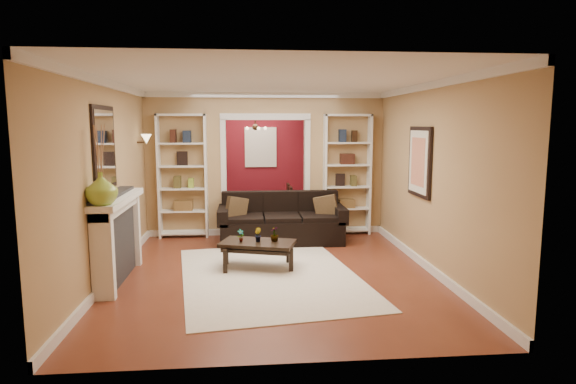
{
  "coord_description": "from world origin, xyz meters",
  "views": [
    {
      "loc": [
        -0.4,
        -8.0,
        2.1
      ],
      "look_at": [
        0.25,
        -0.8,
        1.09
      ],
      "focal_mm": 30.0,
      "sensor_mm": 36.0,
      "label": 1
    }
  ],
  "objects": [
    {
      "name": "wall_sconce",
      "position": [
        -2.15,
        0.55,
        1.83
      ],
      "size": [
        0.18,
        0.18,
        0.22
      ],
      "primitive_type": "cube",
      "color": "#FFE0A5",
      "rests_on": "wall_left"
    },
    {
      "name": "framed_art",
      "position": [
        2.21,
        -1.0,
        1.55
      ],
      "size": [
        0.04,
        0.85,
        1.05
      ],
      "primitive_type": "cube",
      "color": "black",
      "rests_on": "wall_right"
    },
    {
      "name": "wall_back",
      "position": [
        0.0,
        4.0,
        1.35
      ],
      "size": [
        8.0,
        0.0,
        8.0
      ],
      "primitive_type": "plane",
      "rotation": [
        1.57,
        0.0,
        0.0
      ],
      "color": "tan",
      "rests_on": "ground"
    },
    {
      "name": "pillow_right",
      "position": [
        1.05,
        0.43,
        0.63
      ],
      "size": [
        0.41,
        0.23,
        0.4
      ],
      "primitive_type": "cube",
      "rotation": [
        0.0,
        0.0,
        -0.31
      ],
      "color": "brown",
      "rests_on": "sofa"
    },
    {
      "name": "ceiling",
      "position": [
        0.0,
        0.0,
        2.7
      ],
      "size": [
        8.0,
        8.0,
        0.0
      ],
      "primitive_type": "plane",
      "rotation": [
        3.14,
        0.0,
        0.0
      ],
      "color": "white",
      "rests_on": "ground"
    },
    {
      "name": "dining_window",
      "position": [
        0.0,
        3.93,
        1.55
      ],
      "size": [
        0.78,
        0.03,
        0.98
      ],
      "primitive_type": "cube",
      "color": "#8CA5CC",
      "rests_on": "wall_back"
    },
    {
      "name": "pillow_left",
      "position": [
        -0.55,
        0.43,
        0.63
      ],
      "size": [
        0.39,
        0.3,
        0.39
      ],
      "primitive_type": "cube",
      "rotation": [
        0.0,
        0.0,
        0.58
      ],
      "color": "brown",
      "rests_on": "sofa"
    },
    {
      "name": "mirror",
      "position": [
        -2.23,
        -1.5,
        1.8
      ],
      "size": [
        0.03,
        0.95,
        1.1
      ],
      "primitive_type": "cube",
      "color": "silver",
      "rests_on": "wall_left"
    },
    {
      "name": "coffee_table",
      "position": [
        -0.22,
        -1.1,
        0.2
      ],
      "size": [
        1.18,
        0.86,
        0.4
      ],
      "primitive_type": "cube",
      "rotation": [
        0.0,
        0.0,
        -0.3
      ],
      "color": "black",
      "rests_on": "floor"
    },
    {
      "name": "bookshelf_right",
      "position": [
        1.55,
        1.03,
        1.15
      ],
      "size": [
        0.9,
        0.3,
        2.3
      ],
      "primitive_type": "cube",
      "color": "white",
      "rests_on": "floor"
    },
    {
      "name": "dining_table",
      "position": [
        -0.16,
        2.74,
        0.26
      ],
      "size": [
        1.48,
        0.83,
        0.52
      ],
      "primitive_type": "imported",
      "rotation": [
        0.0,
        0.0,
        1.57
      ],
      "color": "black",
      "rests_on": "floor"
    },
    {
      "name": "dining_chair_nw",
      "position": [
        -0.71,
        2.44,
        0.44
      ],
      "size": [
        0.53,
        0.53,
        0.87
      ],
      "primitive_type": "cube",
      "rotation": [
        0.0,
        0.0,
        1.85
      ],
      "color": "black",
      "rests_on": "floor"
    },
    {
      "name": "vase",
      "position": [
        -2.09,
        -2.2,
        1.35
      ],
      "size": [
        0.46,
        0.46,
        0.39
      ],
      "primitive_type": "imported",
      "rotation": [
        0.0,
        0.0,
        -0.28
      ],
      "color": "#8DB039",
      "rests_on": "fireplace"
    },
    {
      "name": "dining_chair_se",
      "position": [
        0.39,
        3.04,
        0.38
      ],
      "size": [
        0.49,
        0.49,
        0.77
      ],
      "primitive_type": "cube",
      "rotation": [
        0.0,
        0.0,
        -1.2
      ],
      "color": "black",
      "rests_on": "floor"
    },
    {
      "name": "bookshelf_left",
      "position": [
        -1.55,
        1.03,
        1.15
      ],
      "size": [
        0.9,
        0.3,
        2.3
      ],
      "primitive_type": "cube",
      "color": "white",
      "rests_on": "floor"
    },
    {
      "name": "fireplace",
      "position": [
        -2.09,
        -1.5,
        0.58
      ],
      "size": [
        0.32,
        1.7,
        1.16
      ],
      "primitive_type": "cube",
      "color": "white",
      "rests_on": "floor"
    },
    {
      "name": "plant_left",
      "position": [
        -0.47,
        -1.1,
        0.5
      ],
      "size": [
        0.12,
        0.11,
        0.19
      ],
      "primitive_type": "imported",
      "rotation": [
        0.0,
        0.0,
        0.48
      ],
      "color": "#336626",
      "rests_on": "coffee_table"
    },
    {
      "name": "floor",
      "position": [
        0.0,
        0.0,
        0.0
      ],
      "size": [
        8.0,
        8.0,
        0.0
      ],
      "primitive_type": "plane",
      "color": "brown",
      "rests_on": "ground"
    },
    {
      "name": "wall_right",
      "position": [
        2.25,
        0.0,
        1.35
      ],
      "size": [
        0.0,
        8.0,
        8.0
      ],
      "primitive_type": "plane",
      "rotation": [
        1.57,
        0.0,
        -1.57
      ],
      "color": "tan",
      "rests_on": "ground"
    },
    {
      "name": "plant_right",
      "position": [
        0.02,
        -1.1,
        0.51
      ],
      "size": [
        0.17,
        0.17,
        0.22
      ],
      "primitive_type": "imported",
      "rotation": [
        0.0,
        0.0,
        3.95
      ],
      "color": "#336626",
      "rests_on": "coffee_table"
    },
    {
      "name": "partition_wall",
      "position": [
        0.0,
        1.2,
        1.35
      ],
      "size": [
        4.5,
        0.15,
        2.7
      ],
      "primitive_type": "cube",
      "color": "tan",
      "rests_on": "floor"
    },
    {
      "name": "wall_left",
      "position": [
        -2.25,
        0.0,
        1.35
      ],
      "size": [
        0.0,
        8.0,
        8.0
      ],
      "primitive_type": "plane",
      "rotation": [
        1.57,
        0.0,
        1.57
      ],
      "color": "tan",
      "rests_on": "ground"
    },
    {
      "name": "red_back_panel",
      "position": [
        0.0,
        3.97,
        1.32
      ],
      "size": [
        4.44,
        0.04,
        2.64
      ],
      "primitive_type": "cube",
      "color": "maroon",
      "rests_on": "floor"
    },
    {
      "name": "wall_front",
      "position": [
        0.0,
        -4.0,
        1.35
      ],
      "size": [
        8.0,
        0.0,
        8.0
      ],
      "primitive_type": "plane",
      "rotation": [
        -1.57,
        0.0,
        0.0
      ],
      "color": "tan",
      "rests_on": "ground"
    },
    {
      "name": "dining_chair_sw",
      "position": [
        -0.71,
        3.04,
        0.47
      ],
      "size": [
        0.51,
        0.51,
        0.93
      ],
      "primitive_type": "cube",
      "rotation": [
        0.0,
        0.0,
        1.7
      ],
      "color": "black",
      "rests_on": "floor"
    },
    {
      "name": "chandelier",
      "position": [
        0.0,
        2.7,
        2.02
      ],
      "size": [
        0.5,
        0.5,
        0.3
      ],
      "primitive_type": "cube",
      "color": "#342418",
      "rests_on": "ceiling"
    },
    {
      "name": "dining_chair_ne",
      "position": [
        0.39,
        2.44,
        0.39
      ],
      "size": [
        0.5,
        0.5,
        0.77
      ],
      "primitive_type": "cube",
      "rotation": [
        0.0,
        0.0,
        -1.17
      ],
      "color": "black",
      "rests_on": "floor"
    },
    {
      "name": "area_rug",
      "position": [
        -0.07,
        -1.5,
        0.01
      ],
      "size": [
        2.82,
        3.63,
        0.01
      ],
      "primitive_type": "cube",
      "rotation": [
        0.0,
        0.0,
        0.14
      ],
      "color": "silver",
      "rests_on": "floor"
    },
    {
      "name": "sofa",
      "position": [
        0.25,
        0.45,
        0.44
      ],
      "size": [
        2.26,
        0.97,
        0.88
      ],
      "primitive_type": "cube",
      "color": "black",
      "rests_on": "floor"
    },
    {
      "name": "plant_center",
      "position": [
        -0.22,
        -1.1,
        0.5
      ],
      "size": [
        0.12,
        0.14,
        0.2
      ],
      "primitive_type": "imported",
      "rotation": [
        0.0,
        0.0,
        1.96
      ],
      "color": "#336626",
      "rests_on": "coffee_table"
    }
  ]
}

